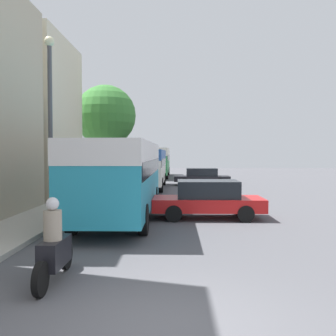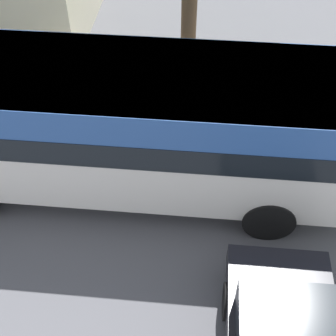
{
  "view_description": "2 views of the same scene",
  "coord_description": "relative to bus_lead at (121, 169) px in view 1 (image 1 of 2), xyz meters",
  "views": [
    {
      "loc": [
        0.18,
        -5.46,
        2.6
      ],
      "look_at": [
        -0.44,
        22.58,
        1.49
      ],
      "focal_mm": 40.0,
      "sensor_mm": 36.0,
      "label": 1
    },
    {
      "loc": [
        4.75,
        23.46,
        7.49
      ],
      "look_at": [
        -1.49,
        22.88,
        1.0
      ],
      "focal_mm": 50.0,
      "sensor_mm": 36.0,
      "label": 2
    }
  ],
  "objects": [
    {
      "name": "building_far_terrace",
      "position": [
        -6.89,
        7.15,
        2.66
      ],
      "size": [
        5.38,
        6.79,
        9.25
      ],
      "color": "beige",
      "rests_on": "ground_plane"
    },
    {
      "name": "lamp_post",
      "position": [
        -2.35,
        -1.37,
        2.07
      ],
      "size": [
        0.36,
        0.36,
        6.62
      ],
      "color": "#47474C",
      "rests_on": "sidewalk"
    },
    {
      "name": "bus_following",
      "position": [
        0.07,
        12.67,
        -0.1
      ],
      "size": [
        2.49,
        9.32,
        2.84
      ],
      "color": "silver",
      "rests_on": "ground_plane"
    },
    {
      "name": "bus_lead",
      "position": [
        0.0,
        0.0,
        0.0
      ],
      "size": [
        2.57,
        9.64,
        3.02
      ],
      "color": "teal",
      "rests_on": "ground_plane"
    },
    {
      "name": "motorcycle_behind_lead",
      "position": [
        -0.28,
        -7.36,
        -1.28
      ],
      "size": [
        0.38,
        2.24,
        1.73
      ],
      "color": "black",
      "rests_on": "ground_plane"
    },
    {
      "name": "pedestrian_near_curb",
      "position": [
        -3.42,
        26.36,
        -0.94
      ],
      "size": [
        0.36,
        0.36,
        1.7
      ],
      "color": "#232838",
      "rests_on": "sidewalk"
    },
    {
      "name": "ground_plane",
      "position": [
        2.0,
        -9.3,
        -1.96
      ],
      "size": [
        120.0,
        120.0,
        0.0
      ],
      "primitive_type": "plane",
      "color": "#515156"
    },
    {
      "name": "car_far_curb",
      "position": [
        4.25,
        15.62,
        -1.23
      ],
      "size": [
        4.48,
        1.79,
        1.39
      ],
      "rotation": [
        0.0,
        0.0,
        1.57
      ],
      "color": "black",
      "rests_on": "ground_plane"
    },
    {
      "name": "car_crossing",
      "position": [
        3.45,
        0.18,
        -1.18
      ],
      "size": [
        4.38,
        1.96,
        1.51
      ],
      "rotation": [
        0.0,
        0.0,
        -1.57
      ],
      "color": "red",
      "rests_on": "ground_plane"
    },
    {
      "name": "bus_third_in_line",
      "position": [
        0.09,
        25.85,
        0.07
      ],
      "size": [
        2.57,
        11.34,
        3.13
      ],
      "color": "#2D8447",
      "rests_on": "ground_plane"
    },
    {
      "name": "street_tree",
      "position": [
        -3.21,
        13.72,
        3.49
      ],
      "size": [
        4.62,
        4.62,
        7.63
      ],
      "color": "brown",
      "rests_on": "sidewalk"
    }
  ]
}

